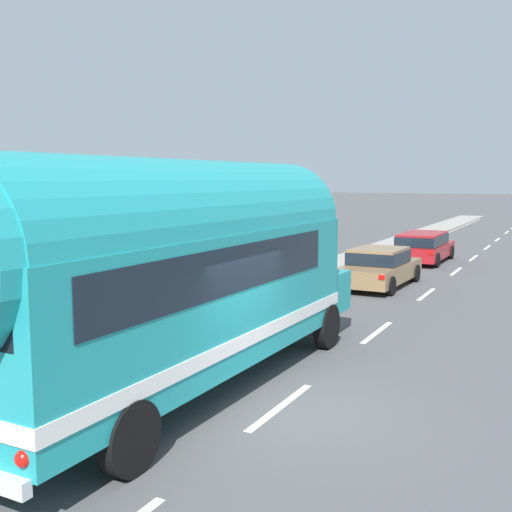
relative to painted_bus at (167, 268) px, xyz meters
name	(u,v)px	position (x,y,z in m)	size (l,w,h in m)	color
ground_plane	(278,409)	(1.84, 0.47, -2.30)	(300.00, 300.00, 0.00)	#4C4C4F
lane_markings	(361,283)	(-0.73, 13.09, -2.30)	(3.78, 80.00, 0.01)	silver
sidewalk_slab	(276,288)	(-2.91, 10.47, -2.23)	(2.20, 90.00, 0.15)	gray
painted_bus	(167,268)	(0.00, 0.00, 0.00)	(2.71, 11.40, 4.12)	teal
car_lead	(379,266)	(0.02, 12.77, -1.57)	(2.06, 4.61, 1.37)	olive
car_second	(423,245)	(0.03, 19.86, -1.51)	(1.99, 4.75, 1.37)	#A5191E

